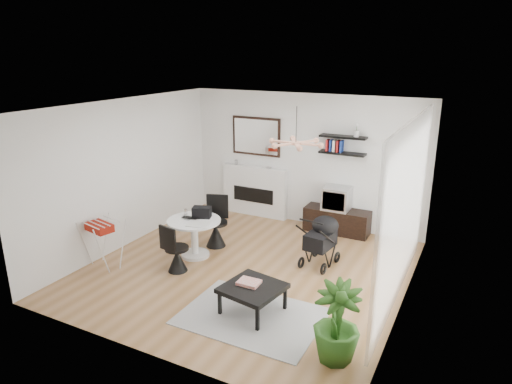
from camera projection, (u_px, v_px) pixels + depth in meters
The scene contains 25 objects.
floor at pixel (247, 269), 7.62m from camera, with size 5.00×5.00×0.00m, color olive.
ceiling at pixel (246, 106), 6.81m from camera, with size 5.00×5.00×0.00m, color white.
wall_back at pixel (304, 160), 9.34m from camera, with size 5.00×5.00×0.00m, color white.
wall_left at pixel (126, 174), 8.31m from camera, with size 5.00×5.00×0.00m, color white.
wall_right at pixel (410, 218), 6.13m from camera, with size 5.00×5.00×0.00m, color white.
sheer_curtain at pixel (405, 212), 6.34m from camera, with size 0.04×3.60×2.60m, color white.
fireplace at pixel (255, 185), 9.95m from camera, with size 1.50×0.17×2.16m.
shelf_lower at pixel (342, 153), 8.79m from camera, with size 0.90×0.25×0.04m, color black.
shelf_upper at pixel (343, 137), 8.70m from camera, with size 0.90×0.25×0.04m, color black.
pendant_lamp at pixel (296, 143), 6.93m from camera, with size 0.90×0.90×0.10m, color tan, non-canonical shape.
tv_console at pixel (337, 221), 9.11m from camera, with size 1.29×0.45×0.48m, color black.
crt_tv at pixel (337, 198), 8.98m from camera, with size 0.52×0.45×0.45m.
dining_table at pixel (194, 232), 7.98m from camera, with size 0.94×0.94×0.68m.
laptop at pixel (189, 219), 7.93m from camera, with size 0.30×0.19×0.02m, color black.
black_bag at pixel (202, 212), 8.01m from camera, with size 0.32×0.19×0.19m, color black.
newspaper at pixel (198, 224), 7.71m from camera, with size 0.36×0.30×0.01m, color white.
drinking_glass at pixel (186, 212), 8.18m from camera, with size 0.06×0.06×0.09m, color white.
chair_far at pixel (216, 231), 8.47m from camera, with size 0.49×0.50×0.94m.
chair_near at pixel (176, 257), 7.48m from camera, with size 0.41×0.43×0.83m.
drying_rack at pixel (104, 243), 7.60m from camera, with size 0.64×0.62×0.82m.
stroller at pixel (321, 242), 7.71m from camera, with size 0.55×0.79×0.93m.
rug at pixel (251, 316), 6.26m from camera, with size 1.88×1.36×0.01m, color #A1A1A1.
coffee_table at pixel (253, 289), 6.28m from camera, with size 0.87×0.87×0.39m.
magazines at pixel (249, 282), 6.32m from camera, with size 0.30×0.24×0.04m, color #D64935.
potted_plant at pixel (337, 323), 5.27m from camera, with size 0.55×0.55×0.99m, color #285819.
Camera 1 is at (3.28, -6.06, 3.50)m, focal length 32.00 mm.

